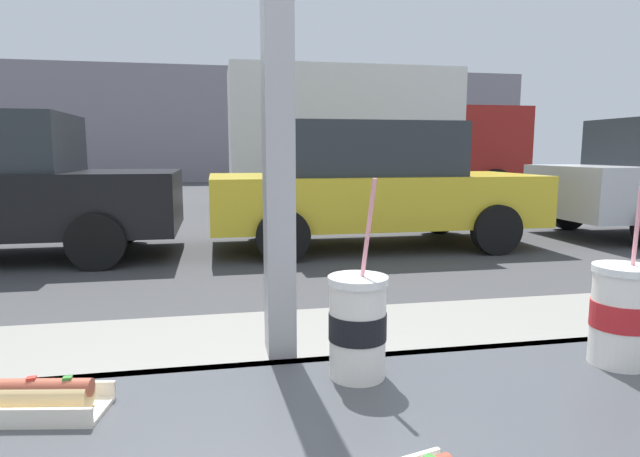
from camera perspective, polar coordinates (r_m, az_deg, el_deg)
name	(u,v)px	position (r m, az deg, el deg)	size (l,w,h in m)	color
ground_plane	(224,231)	(8.96, -10.15, -0.29)	(60.00, 60.00, 0.00)	#424244
sidewalk_strip	(245,411)	(2.76, -7.96, -18.66)	(16.00, 2.80, 0.13)	gray
building_facade_far	(217,125)	(24.05, -10.89, 10.76)	(28.00, 1.20, 4.86)	gray
soda_cup_left	(621,313)	(1.06, 29.36, -7.88)	(0.10, 0.10, 0.33)	white
soda_cup_right	(358,325)	(0.88, 4.02, -10.21)	(0.10, 0.10, 0.33)	silver
hotdog_tray_near	(9,398)	(0.90, -30.22, -15.33)	(0.28, 0.13, 0.05)	beige
parked_car_yellow	(371,185)	(7.40, 5.42, 4.68)	(4.41, 2.00, 1.68)	gold
box_truck	(369,134)	(13.06, 5.23, 9.95)	(6.99, 2.44, 3.17)	silver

